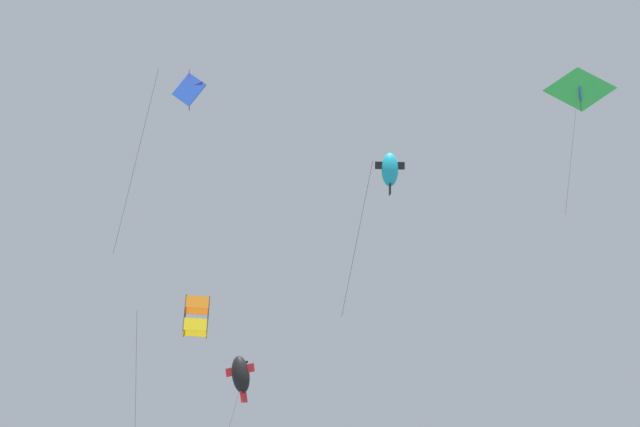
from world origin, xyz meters
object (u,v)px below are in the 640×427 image
Objects in this scene: kite_delta_near_right at (579,90)px; kite_fish_highest at (241,375)px; kite_box_near_left at (196,317)px; kite_diamond_upper_right at (188,91)px; kite_fish_far_centre at (390,170)px.

kite_delta_near_right reaches higher than kite_fish_highest.
kite_diamond_upper_right reaches higher than kite_box_near_left.
kite_box_near_left is 5.33m from kite_fish_highest.
kite_delta_near_right reaches higher than kite_fish_far_centre.
kite_diamond_upper_right is at bearing -164.05° from kite_delta_near_right.
kite_delta_near_right is at bearing -4.21° from kite_fish_highest.
kite_fish_far_centre is 0.77× the size of kite_delta_near_right.
kite_delta_near_right is (-3.70, -10.54, 9.38)m from kite_fish_far_centre.
kite_box_near_left is 1.59× the size of kite_fish_highest.
kite_delta_near_right is at bearing 30.85° from kite_fish_far_centre.
kite_diamond_upper_right is at bearing -97.66° from kite_box_near_left.
kite_delta_near_right is 0.91× the size of kite_diamond_upper_right.
kite_fish_far_centre is 9.64m from kite_diamond_upper_right.
kite_delta_near_right is 17.55m from kite_diamond_upper_right.
kite_fish_far_centre is 12.12m from kite_box_near_left.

